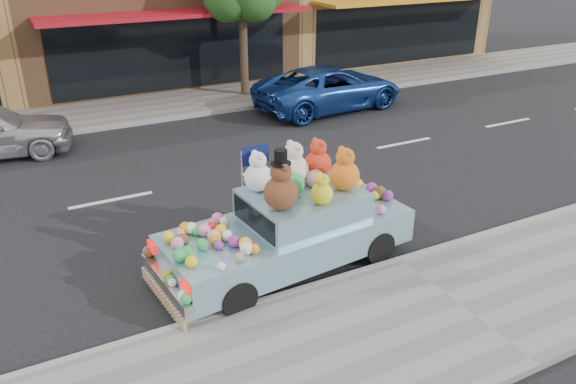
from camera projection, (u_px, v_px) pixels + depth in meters
ground at (275, 168)px, 13.94m from camera, size 120.00×120.00×0.00m
near_sidewalk at (460, 307)px, 8.68m from camera, size 60.00×3.00×0.12m
far_sidewalk at (191, 102)px, 19.15m from camera, size 60.00×3.00×0.12m
near_kerb at (400, 261)px, 9.88m from camera, size 60.00×0.12×0.13m
far_kerb at (206, 113)px, 17.94m from camera, size 60.00×0.12×0.13m
car_blue at (329, 88)px, 18.37m from camera, size 5.23×2.77×1.40m
art_car at (289, 224)px, 9.58m from camera, size 4.63×2.16×2.35m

